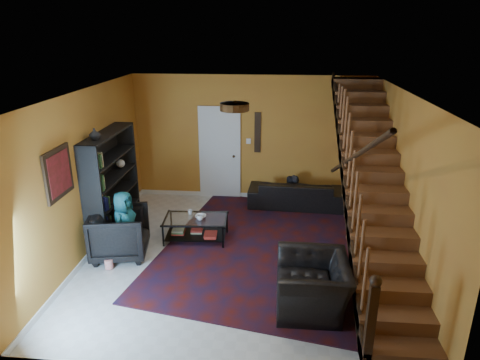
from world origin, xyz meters
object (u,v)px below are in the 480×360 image
at_px(armchair_left, 120,233).
at_px(coffee_table, 196,227).
at_px(bookshelf, 113,188).
at_px(sofa, 296,194).
at_px(armchair_right, 312,285).

height_order(armchair_left, coffee_table, armchair_left).
distance_m(bookshelf, sofa, 3.89).
bearing_deg(sofa, coffee_table, 45.77).
bearing_deg(sofa, armchair_left, 41.42).
bearing_deg(sofa, armchair_right, 94.64).
xyz_separation_m(armchair_right, coffee_table, (-2.00, 1.87, -0.11)).
relative_size(armchair_left, coffee_table, 0.78).
relative_size(sofa, coffee_table, 1.73).
relative_size(bookshelf, armchair_left, 2.15).
relative_size(bookshelf, coffee_table, 1.68).
distance_m(sofa, armchair_left, 3.94).
bearing_deg(coffee_table, sofa, 42.85).
distance_m(armchair_left, armchair_right, 3.40).
height_order(bookshelf, coffee_table, bookshelf).
bearing_deg(armchair_left, armchair_right, -120.40).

